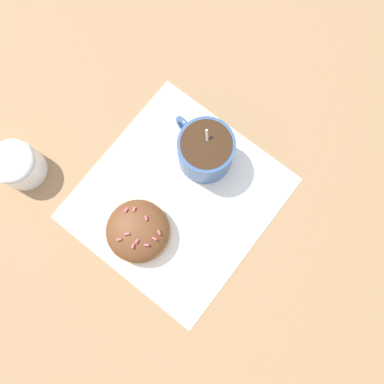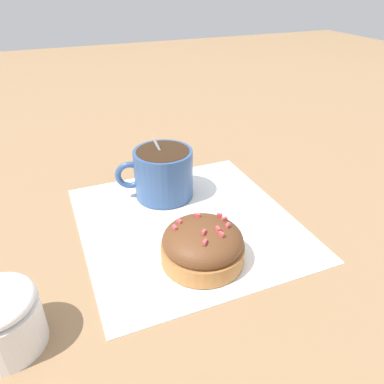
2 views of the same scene
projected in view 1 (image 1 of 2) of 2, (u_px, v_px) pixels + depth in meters
ground_plane at (178, 198)px, 0.62m from camera, size 3.00×3.00×0.00m
paper_napkin at (178, 198)px, 0.62m from camera, size 0.31×0.29×0.00m
coffee_cup at (205, 150)px, 0.59m from camera, size 0.09×0.12×0.09m
frosted_pastry at (138, 231)px, 0.58m from camera, size 0.10×0.10×0.05m
sugar_bowl at (17, 164)px, 0.60m from camera, size 0.07×0.07×0.07m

